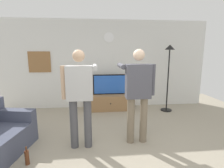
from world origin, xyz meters
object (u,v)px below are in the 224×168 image
object	(u,v)px
tv_stand	(110,102)
person_standing_nearer_lamp	(80,93)
framed_picture	(40,62)
person_standing_nearer_couch	(138,90)
beverage_bottle	(27,157)
floor_lamp	(169,64)
television	(110,84)
wall_clock	(109,37)

from	to	relation	value
tv_stand	person_standing_nearer_lamp	world-z (taller)	person_standing_nearer_lamp
framed_picture	person_standing_nearer_couch	size ratio (longest dim) A/B	0.36
framed_picture	beverage_bottle	distance (m)	3.15
framed_picture	person_standing_nearer_couch	xyz separation A→B (m)	(2.44, -2.27, -0.42)
tv_stand	framed_picture	bearing A→B (deg)	171.93
beverage_bottle	tv_stand	bearing A→B (deg)	58.92
floor_lamp	beverage_bottle	bearing A→B (deg)	-145.26
television	wall_clock	xyz separation A→B (m)	(0.00, 0.24, 1.40)
television	person_standing_nearer_couch	world-z (taller)	person_standing_nearer_couch
tv_stand	beverage_bottle	distance (m)	2.93
television	person_standing_nearer_couch	bearing A→B (deg)	-80.00
floor_lamp	television	bearing A→B (deg)	168.63
wall_clock	framed_picture	bearing A→B (deg)	179.86
tv_stand	floor_lamp	bearing A→B (deg)	-9.84
tv_stand	person_standing_nearer_couch	world-z (taller)	person_standing_nearer_couch
wall_clock	beverage_bottle	bearing A→B (deg)	-118.38
beverage_bottle	person_standing_nearer_couch	bearing A→B (deg)	15.85
television	person_standing_nearer_lamp	world-z (taller)	person_standing_nearer_lamp
wall_clock	beverage_bottle	xyz separation A→B (m)	(-1.51, -2.79, -2.05)
floor_lamp	person_standing_nearer_lamp	xyz separation A→B (m)	(-2.38, -1.76, -0.37)
framed_picture	beverage_bottle	bearing A→B (deg)	-78.45
floor_lamp	person_standing_nearer_lamp	size ratio (longest dim) A/B	1.09
tv_stand	television	bearing A→B (deg)	90.00
wall_clock	floor_lamp	distance (m)	1.94
person_standing_nearer_couch	beverage_bottle	size ratio (longest dim) A/B	5.99
tv_stand	floor_lamp	world-z (taller)	floor_lamp
floor_lamp	person_standing_nearer_couch	size ratio (longest dim) A/B	1.09
beverage_bottle	wall_clock	bearing A→B (deg)	61.62
television	framed_picture	bearing A→B (deg)	173.19
television	person_standing_nearer_lamp	distance (m)	2.23
tv_stand	framed_picture	distance (m)	2.43
television	framed_picture	world-z (taller)	framed_picture
wall_clock	person_standing_nearer_lamp	size ratio (longest dim) A/B	0.17
person_standing_nearer_couch	wall_clock	bearing A→B (deg)	98.94
person_standing_nearer_lamp	wall_clock	bearing A→B (deg)	73.28
tv_stand	person_standing_nearer_lamp	xyz separation A→B (m)	(-0.70, -2.05, 0.79)
television	beverage_bottle	world-z (taller)	television
person_standing_nearer_lamp	person_standing_nearer_couch	distance (m)	1.06
television	wall_clock	size ratio (longest dim) A/B	3.37
tv_stand	television	world-z (taller)	television
wall_clock	person_standing_nearer_couch	bearing A→B (deg)	-81.06
framed_picture	television	bearing A→B (deg)	-6.81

